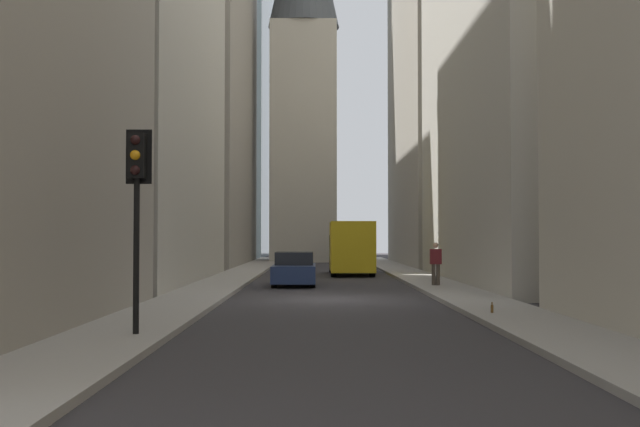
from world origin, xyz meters
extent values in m
plane|color=#302D30|center=(0.00, 0.00, 0.00)|extent=(135.00, 135.00, 0.00)
cube|color=gray|center=(0.00, 4.50, 0.07)|extent=(90.00, 2.20, 0.14)
cube|color=gray|center=(0.00, -4.50, 0.07)|extent=(90.00, 2.20, 0.14)
cube|color=#A8A091|center=(28.76, -10.60, 16.97)|extent=(18.57, 10.00, 33.95)
cube|color=gray|center=(29.20, 10.60, 14.72)|extent=(19.83, 10.00, 29.44)
cube|color=beige|center=(37.06, 1.52, 9.78)|extent=(5.39, 5.39, 19.56)
cube|color=yellow|center=(14.75, -1.40, 1.54)|extent=(4.60, 2.25, 2.60)
cube|color=#38383D|center=(17.95, -1.40, 1.19)|extent=(1.90, 2.25, 1.90)
cube|color=black|center=(17.95, -1.40, 1.79)|extent=(1.92, 2.09, 0.64)
cylinder|color=black|center=(17.95, -2.38, 0.44)|extent=(0.88, 0.28, 0.88)
cylinder|color=black|center=(17.95, -0.41, 0.44)|extent=(0.88, 0.28, 0.88)
cylinder|color=black|center=(13.35, -2.38, 0.44)|extent=(0.88, 0.28, 0.88)
cylinder|color=black|center=(13.35, -0.41, 0.44)|extent=(0.88, 0.28, 0.88)
cube|color=navy|center=(6.84, 1.40, 0.53)|extent=(4.30, 1.78, 0.70)
cube|color=black|center=(7.04, 1.40, 1.15)|extent=(2.10, 1.58, 0.54)
cylinder|color=black|center=(5.49, 0.62, 0.32)|extent=(0.64, 0.22, 0.64)
cylinder|color=black|center=(5.49, 2.18, 0.32)|extent=(0.64, 0.22, 0.64)
cylinder|color=black|center=(8.19, 0.62, 0.32)|extent=(0.64, 0.22, 0.64)
cylinder|color=black|center=(8.19, 2.18, 0.32)|extent=(0.64, 0.22, 0.64)
cylinder|color=black|center=(-9.77, 4.06, 1.68)|extent=(0.12, 0.12, 3.09)
cube|color=black|center=(-9.77, 4.06, 3.68)|extent=(0.28, 0.32, 0.90)
cube|color=black|center=(-9.61, 4.06, 3.68)|extent=(0.03, 0.52, 1.10)
sphere|color=black|center=(-9.93, 4.06, 3.98)|extent=(0.20, 0.20, 0.20)
sphere|color=orange|center=(-9.93, 4.06, 3.68)|extent=(0.20, 0.20, 0.20)
sphere|color=black|center=(-9.93, 4.06, 3.38)|extent=(0.20, 0.20, 0.20)
cylinder|color=#473D33|center=(4.94, -4.36, 0.56)|extent=(0.16, 0.16, 0.83)
cylinder|color=#473D33|center=(4.94, -4.19, 0.56)|extent=(0.16, 0.16, 0.83)
cube|color=maroon|center=(4.94, -4.27, 1.27)|extent=(0.26, 0.44, 0.60)
sphere|color=tan|center=(4.94, -4.27, 1.72)|extent=(0.22, 0.22, 0.22)
cylinder|color=brown|center=(-5.75, -3.97, 0.24)|extent=(0.07, 0.07, 0.20)
cylinder|color=brown|center=(-5.75, -3.97, 0.38)|extent=(0.03, 0.03, 0.07)
camera|label=1|loc=(-24.58, 0.49, 2.07)|focal=41.75mm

